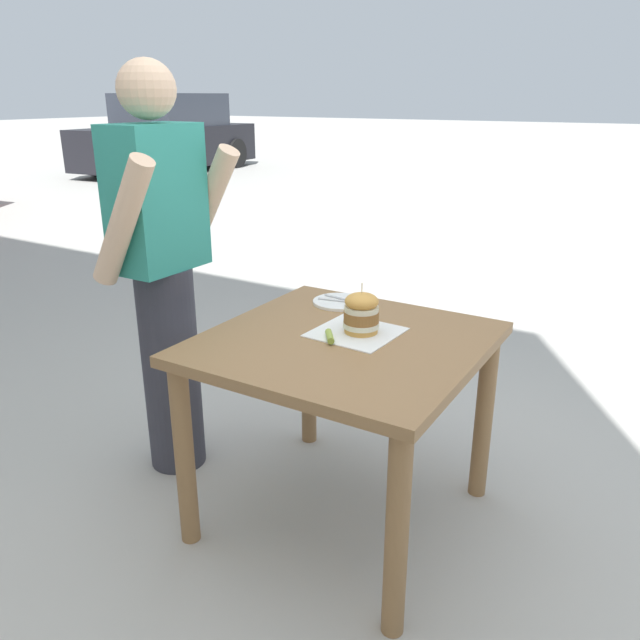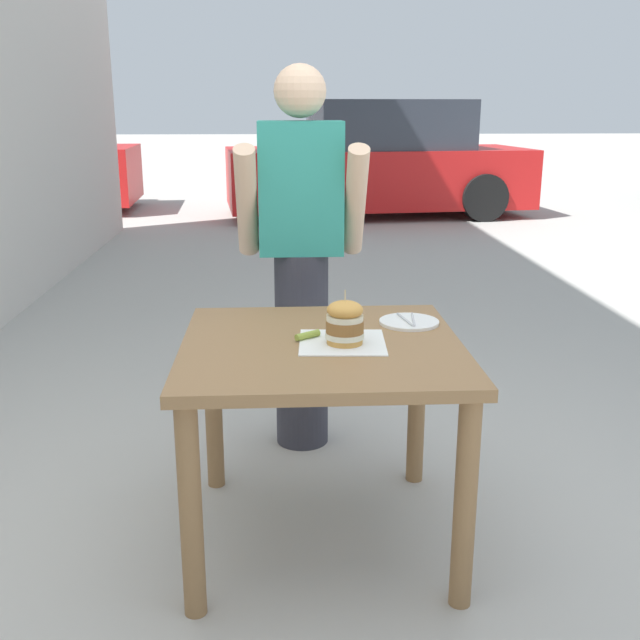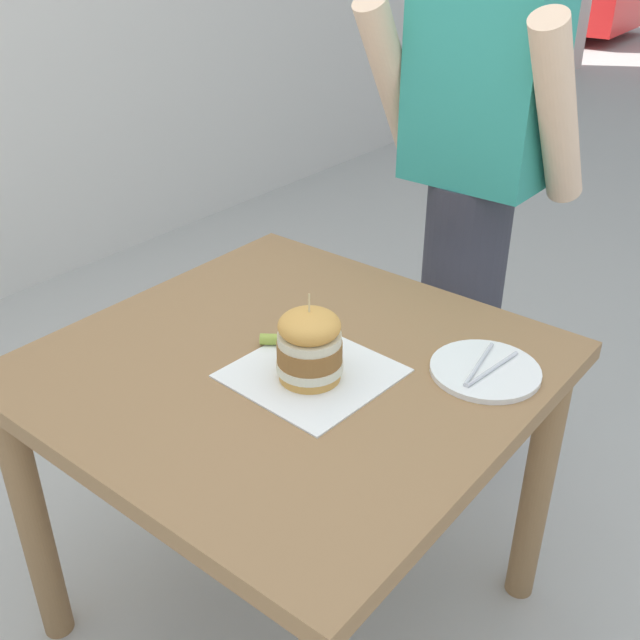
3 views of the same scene
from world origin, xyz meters
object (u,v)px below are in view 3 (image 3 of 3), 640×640
patio_table (291,409)px  pickle_spear (283,340)px  sandwich (310,345)px  side_plate_with_forks (485,370)px  diner_across_table (472,186)px

patio_table → pickle_spear: (-0.05, 0.03, 0.14)m
sandwich → side_plate_with_forks: bearing=42.3°
patio_table → diner_across_table: (-0.04, 0.82, 0.26)m
patio_table → side_plate_with_forks: bearing=31.8°
patio_table → pickle_spear: 0.15m
patio_table → sandwich: size_ratio=5.14×
side_plate_with_forks → diner_across_table: diner_across_table is taller
patio_table → diner_across_table: bearing=93.1°
pickle_spear → diner_across_table: 0.79m
sandwich → pickle_spear: bearing=154.2°
sandwich → pickle_spear: (-0.12, 0.06, -0.06)m
pickle_spear → patio_table: bearing=-34.8°
side_plate_with_forks → diner_across_table: 0.73m
patio_table → sandwich: sandwich is taller
sandwich → pickle_spear: sandwich is taller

